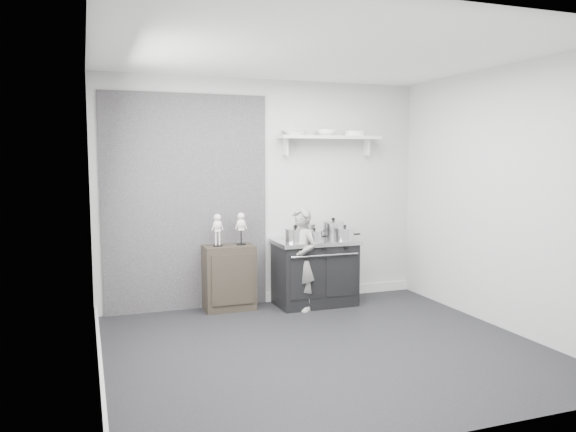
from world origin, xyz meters
The scene contains 16 objects.
ground centered at (0.00, 0.00, 0.00)m, with size 4.00×4.00×0.00m, color black.
room_shell centered at (-0.09, 0.15, 1.64)m, with size 4.02×3.62×2.71m.
wall_shelf centered at (0.80, 1.68, 2.01)m, with size 1.30×0.26×0.24m.
stove centered at (0.53, 1.48, 0.40)m, with size 0.99×0.62×0.79m.
side_cabinet centered at (-0.50, 1.61, 0.38)m, with size 0.58×0.34×0.76m, color black.
child centered at (0.28, 1.30, 0.60)m, with size 0.44×0.29×1.20m, color gray.
pot_front_left centered at (0.23, 1.37, 0.87)m, with size 0.33×0.24×0.20m.
pot_back_left centered at (0.44, 1.61, 0.88)m, with size 0.36×0.28×0.23m.
pot_back_right centered at (0.80, 1.55, 0.90)m, with size 0.35×0.27×0.25m.
pot_front_right centered at (0.85, 1.32, 0.87)m, with size 0.32×0.23×0.19m.
pot_front_center centered at (0.45, 1.32, 0.86)m, with size 0.27×0.18×0.17m.
skeleton_full centered at (-0.63, 1.61, 0.97)m, with size 0.12×0.08×0.43m, color beige, non-canonical shape.
skeleton_torso centered at (-0.35, 1.61, 0.98)m, with size 0.12×0.08×0.44m, color beige, non-canonical shape.
bowl_large centered at (0.34, 1.67, 2.07)m, with size 0.28×0.28×0.07m, color white.
bowl_small centered at (0.75, 1.67, 2.08)m, with size 0.23×0.23×0.07m, color white.
plate_stack centered at (1.14, 1.67, 2.07)m, with size 0.26×0.26×0.06m, color silver.
Camera 1 is at (-2.05, -4.67, 1.78)m, focal length 35.00 mm.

